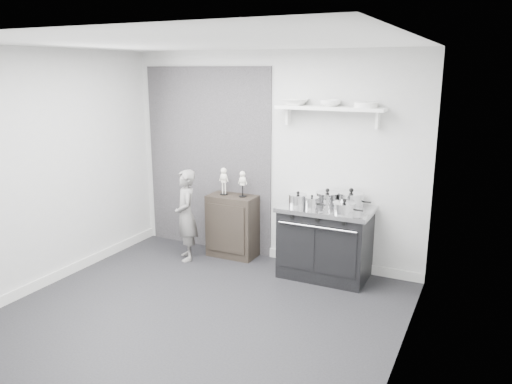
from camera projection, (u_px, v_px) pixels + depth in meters
ground at (200, 313)px, 5.19m from camera, size 4.00×4.00×0.00m
room_shell at (196, 154)px, 4.96m from camera, size 4.02×3.62×2.71m
wall_shelf at (330, 109)px, 5.83m from camera, size 1.30×0.26×0.24m
stove at (325, 242)px, 6.01m from camera, size 1.09×0.68×0.88m
side_cabinet at (233, 226)px, 6.69m from camera, size 0.65×0.38×0.84m
child at (186, 215)px, 6.52m from camera, size 0.50×0.52×1.21m
pot_front_left at (298, 200)px, 5.92m from camera, size 0.31×0.22×0.18m
pot_back_left at (327, 198)px, 5.99m from camera, size 0.37×0.28×0.20m
pot_back_right at (351, 200)px, 5.88m from camera, size 0.39×0.31×0.23m
pot_front_right at (344, 208)px, 5.63m from camera, size 0.35×0.26×0.17m
pot_front_center at (312, 203)px, 5.80m from camera, size 0.25×0.17×0.17m
skeleton_full at (224, 179)px, 6.60m from camera, size 0.12×0.08×0.42m
skeleton_torso at (243, 182)px, 6.48m from camera, size 0.11×0.07×0.39m
bowl_large at (295, 102)px, 5.99m from camera, size 0.31×0.31×0.08m
bowl_small at (330, 103)px, 5.81m from camera, size 0.24×0.24×0.08m
plate_stack at (366, 105)px, 5.64m from camera, size 0.27×0.27×0.06m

